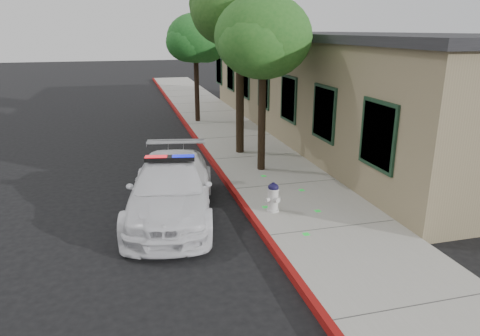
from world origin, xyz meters
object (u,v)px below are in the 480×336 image
(street_tree_mid, at_px, (240,10))
(street_tree_far, at_px, (196,41))
(police_car, at_px, (171,188))
(fire_hydrant, at_px, (273,197))
(clapboard_building, at_px, (349,85))
(street_tree_near, at_px, (263,41))

(street_tree_mid, xyz_separation_m, street_tree_far, (-0.51, 5.90, -1.12))
(police_car, height_order, fire_hydrant, police_car)
(clapboard_building, height_order, police_car, clapboard_building)
(police_car, xyz_separation_m, street_tree_near, (3.12, 2.59, 3.36))
(street_tree_near, bearing_deg, street_tree_far, 94.56)
(clapboard_building, xyz_separation_m, fire_hydrant, (-6.07, -7.77, -1.61))
(street_tree_mid, bearing_deg, police_car, -121.97)
(fire_hydrant, height_order, street_tree_far, street_tree_far)
(street_tree_far, bearing_deg, street_tree_near, -85.44)
(clapboard_building, bearing_deg, street_tree_far, 148.70)
(fire_hydrant, bearing_deg, street_tree_mid, 65.38)
(street_tree_near, relative_size, street_tree_far, 1.06)
(clapboard_building, relative_size, police_car, 4.09)
(police_car, bearing_deg, fire_hydrant, -6.50)
(street_tree_near, height_order, street_tree_mid, street_tree_mid)
(police_car, relative_size, street_tree_far, 1.03)
(police_car, distance_m, street_tree_mid, 7.09)
(clapboard_building, xyz_separation_m, street_tree_near, (-5.32, -4.47, 1.94))
(street_tree_near, xyz_separation_m, street_tree_far, (-0.65, 8.10, -0.18))
(police_car, distance_m, street_tree_far, 11.41)
(police_car, height_order, street_tree_mid, street_tree_mid)
(clapboard_building, relative_size, fire_hydrant, 28.44)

